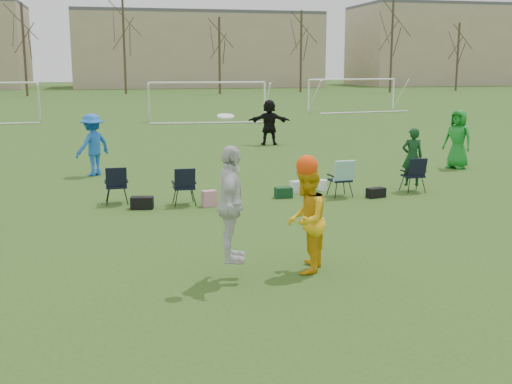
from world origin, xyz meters
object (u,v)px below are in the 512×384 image
object	(u,v)px
fielder_blue	(93,145)
goal_mid	(207,90)
center_contest	(272,212)
goal_right	(352,86)
fielder_green_far	(458,139)
fielder_black	(269,122)

from	to	relation	value
fielder_blue	goal_mid	size ratio (longest dim) A/B	0.27
fielder_blue	center_contest	distance (m)	11.39
center_contest	goal_right	bearing A→B (deg)	66.86
goal_mid	goal_right	bearing A→B (deg)	30.57
fielder_blue	center_contest	size ratio (longest dim) A/B	0.72
goal_mid	fielder_green_far	bearing A→B (deg)	-71.08
fielder_green_far	center_contest	size ratio (longest dim) A/B	0.73
fielder_black	goal_mid	bearing A→B (deg)	-74.78
fielder_green_far	fielder_black	distance (m)	9.14
goal_mid	fielder_black	bearing A→B (deg)	-82.37
fielder_blue	goal_mid	world-z (taller)	goal_mid
goal_right	fielder_blue	bearing A→B (deg)	-134.32
center_contest	fielder_black	bearing A→B (deg)	76.12
fielder_black	goal_mid	distance (m)	12.84
fielder_green_far	fielder_black	size ratio (longest dim) A/B	1.01
fielder_black	center_contest	bearing A→B (deg)	87.71
center_contest	fielder_green_far	bearing A→B (deg)	47.03
fielder_green_far	fielder_black	world-z (taller)	fielder_green_far
fielder_blue	center_contest	world-z (taller)	center_contest
center_contest	goal_mid	bearing A→B (deg)	83.38
fielder_black	goal_right	bearing A→B (deg)	-109.19
fielder_black	goal_right	distance (m)	21.88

